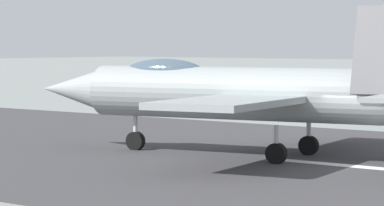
# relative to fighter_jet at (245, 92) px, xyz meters

# --- Properties ---
(ground_plane) EXTENTS (400.00, 400.00, 0.00)m
(ground_plane) POSITION_rel_fighter_jet_xyz_m (-4.90, 0.14, -2.48)
(ground_plane) COLOR gray
(runway_strip) EXTENTS (240.00, 26.00, 0.02)m
(runway_strip) POSITION_rel_fighter_jet_xyz_m (-4.92, 0.14, -2.47)
(runway_strip) COLOR #3A393B
(runway_strip) RESTS_ON ground
(fighter_jet) EXTENTS (18.21, 14.51, 5.69)m
(fighter_jet) POSITION_rel_fighter_jet_xyz_m (0.00, 0.00, 0.00)
(fighter_jet) COLOR gray
(fighter_jet) RESTS_ON ground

